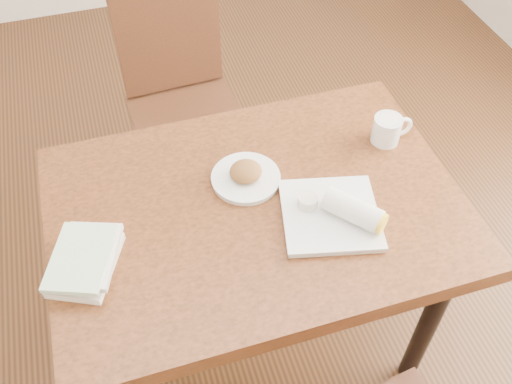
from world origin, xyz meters
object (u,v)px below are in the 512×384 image
object	(u,v)px
chair_far	(181,92)
plate_burrito	(337,213)
table	(256,223)
coffee_mug	(388,129)
book_stack	(85,260)
plate_scone	(246,176)

from	to	relation	value
chair_far	plate_burrito	xyz separation A→B (m)	(0.25, -0.92, 0.23)
chair_far	plate_burrito	bearing A→B (deg)	-74.68
table	coffee_mug	size ratio (longest dim) A/B	8.92
table	plate_burrito	bearing A→B (deg)	-31.39
table	book_stack	xyz separation A→B (m)	(-0.47, -0.07, 0.11)
chair_far	book_stack	size ratio (longest dim) A/B	3.79
table	chair_far	xyz separation A→B (m)	(-0.06, 0.80, -0.11)
plate_burrito	coffee_mug	bearing A→B (deg)	42.74
table	book_stack	world-z (taller)	book_stack
table	book_stack	bearing A→B (deg)	-171.42
plate_scone	plate_burrito	bearing A→B (deg)	-47.37
table	book_stack	size ratio (longest dim) A/B	4.56
plate_burrito	book_stack	xyz separation A→B (m)	(-0.66, 0.05, 0.00)
chair_far	coffee_mug	distance (m)	0.89
plate_scone	chair_far	bearing A→B (deg)	94.68
chair_far	plate_scone	distance (m)	0.75
chair_far	book_stack	bearing A→B (deg)	-115.19
plate_burrito	book_stack	distance (m)	0.67
table	chair_far	size ratio (longest dim) A/B	1.20
plate_scone	plate_burrito	distance (m)	0.29
book_stack	coffee_mug	bearing A→B (deg)	12.12
plate_burrito	plate_scone	bearing A→B (deg)	132.63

